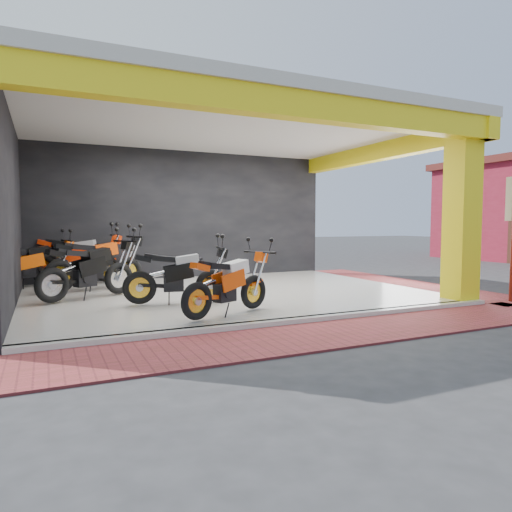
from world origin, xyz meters
The scene contains 17 objects.
ground centered at (0.00, 0.00, 0.00)m, with size 80.00×80.00×0.00m, color #2D2D30.
showroom_floor centered at (0.00, 2.00, 0.05)m, with size 8.00×6.00×0.10m, color white.
showroom_ceiling centered at (0.00, 2.00, 3.60)m, with size 8.40×6.40×0.20m, color beige.
back_wall centered at (0.00, 5.10, 1.75)m, with size 8.20×0.20×3.50m, color black.
left_wall centered at (-4.10, 2.00, 1.75)m, with size 0.20×6.20×3.50m, color black.
corner_column centered at (3.75, -0.75, 1.75)m, with size 0.50×0.50×3.50m, color yellow.
header_beam_front centered at (0.00, -1.00, 3.30)m, with size 8.40×0.30×0.40m, color yellow.
header_beam_right centered at (4.00, 2.00, 3.30)m, with size 0.30×6.40×0.40m, color yellow.
floor_kerb centered at (0.00, -1.02, 0.05)m, with size 8.00×0.20×0.10m, color white.
paver_front centered at (0.00, -1.80, 0.01)m, with size 9.00×1.40×0.03m, color #9C3338.
paver_right centered at (4.80, 2.00, 0.01)m, with size 1.40×7.00×0.03m, color #9C3338.
moto_hero centered at (-0.37, -0.15, 0.68)m, with size 1.90×0.70×1.16m, color #E84709, non-canonical shape.
moto_row_a centered at (-0.76, 0.83, 0.70)m, with size 1.97×0.73×1.21m, color black, non-canonical shape.
moto_row_b centered at (-2.17, 2.48, 0.76)m, with size 2.14×0.79×1.31m, color black, non-canonical shape.
moto_row_c centered at (-1.83, 3.49, 0.79)m, with size 2.27×0.84×1.38m, color black, non-canonical shape.
moto_row_d centered at (-3.21, 4.50, 0.73)m, with size 2.08×0.77×1.27m, color #EE550A, non-canonical shape.
moto_row_e centered at (-2.15, 4.50, 0.81)m, with size 2.33×0.86×1.42m, color #FF360A, non-canonical shape.
Camera 1 is at (-3.51, -7.03, 1.54)m, focal length 32.00 mm.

